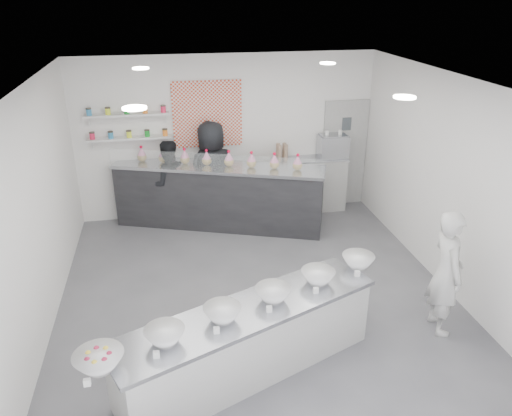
{
  "coord_description": "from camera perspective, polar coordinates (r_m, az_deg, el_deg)",
  "views": [
    {
      "loc": [
        -1.13,
        -5.92,
        4.05
      ],
      "look_at": [
        0.06,
        0.4,
        1.19
      ],
      "focal_mm": 35.0,
      "sensor_mm": 36.0,
      "label": 1
    }
  ],
  "objects": [
    {
      "name": "floor",
      "position": [
        7.27,
        0.13,
        -9.92
      ],
      "size": [
        6.0,
        6.0,
        0.0
      ],
      "primitive_type": "plane",
      "color": "#515156",
      "rests_on": "ground"
    },
    {
      "name": "label_cards",
      "position": [
        5.08,
        -2.26,
        -14.58
      ],
      "size": [
        3.31,
        0.04,
        0.07
      ],
      "primitive_type": null,
      "color": "white",
      "rests_on": "prep_counter"
    },
    {
      "name": "jar_shelf_lower",
      "position": [
        9.18,
        -14.25,
        7.75
      ],
      "size": [
        1.45,
        0.22,
        0.04
      ],
      "primitive_type": "cube",
      "color": "silver",
      "rests_on": "back_wall"
    },
    {
      "name": "woman_prep",
      "position": [
        6.63,
        20.9,
        -6.9
      ],
      "size": [
        0.46,
        0.64,
        1.65
      ],
      "primitive_type": "imported",
      "rotation": [
        0.0,
        0.0,
        1.46
      ],
      "color": "beige",
      "rests_on": "floor"
    },
    {
      "name": "pattern_panel",
      "position": [
        9.18,
        -5.58,
        10.63
      ],
      "size": [
        1.25,
        0.03,
        1.2
      ],
      "primitive_type": "cube",
      "color": "red",
      "rests_on": "back_wall"
    },
    {
      "name": "jar_shelf_upper",
      "position": [
        9.07,
        -14.52,
        10.29
      ],
      "size": [
        1.45,
        0.22,
        0.04
      ],
      "primitive_type": "cube",
      "color": "silver",
      "rests_on": "back_wall"
    },
    {
      "name": "espresso_machine",
      "position": [
        9.65,
        8.76,
        6.98
      ],
      "size": [
        0.55,
        0.38,
        0.42
      ],
      "primitive_type": "cube",
      "color": "#93969E",
      "rests_on": "espresso_ledge"
    },
    {
      "name": "prep_bowls",
      "position": [
        5.46,
        -0.86,
        -10.87
      ],
      "size": [
        3.56,
        1.9,
        0.16
      ],
      "primitive_type": null,
      "rotation": [
        0.0,
        0.0,
        0.4
      ],
      "color": "white",
      "rests_on": "prep_counter"
    },
    {
      "name": "ceiling",
      "position": [
        6.12,
        0.16,
        14.08
      ],
      "size": [
        6.0,
        6.0,
        0.0
      ],
      "primitive_type": "plane",
      "rotation": [
        3.14,
        0.0,
        0.0
      ],
      "color": "white",
      "rests_on": "floor"
    },
    {
      "name": "back_door",
      "position": [
        9.99,
        10.02,
        6.13
      ],
      "size": [
        0.88,
        0.04,
        2.1
      ],
      "primitive_type": "cube",
      "color": "#9C9C99",
      "rests_on": "floor"
    },
    {
      "name": "prep_counter",
      "position": [
        5.76,
        -0.83,
        -15.01
      ],
      "size": [
        3.15,
        1.88,
        0.85
      ],
      "primitive_type": "cube",
      "rotation": [
        0.0,
        0.0,
        0.4
      ],
      "color": "#A3A39F",
      "rests_on": "floor"
    },
    {
      "name": "staff_right",
      "position": [
        9.13,
        -5.03,
        4.03
      ],
      "size": [
        1.06,
        0.84,
        1.9
      ],
      "primitive_type": "imported",
      "rotation": [
        0.0,
        0.0,
        3.43
      ],
      "color": "black",
      "rests_on": "floor"
    },
    {
      "name": "espresso_ledge",
      "position": [
        9.76,
        6.04,
        2.72
      ],
      "size": [
        1.43,
        0.46,
        1.07
      ],
      "primitive_type": "cube",
      "color": "#A3A39F",
      "rests_on": "floor"
    },
    {
      "name": "back_wall",
      "position": [
        9.35,
        -3.33,
        8.1
      ],
      "size": [
        5.5,
        0.0,
        5.5
      ],
      "primitive_type": "plane",
      "rotation": [
        1.57,
        0.0,
        0.0
      ],
      "color": "white",
      "rests_on": "floor"
    },
    {
      "name": "preserve_jars",
      "position": [
        9.09,
        -14.44,
        9.41
      ],
      "size": [
        1.45,
        0.1,
        0.56
      ],
      "primitive_type": null,
      "color": "#E5224C",
      "rests_on": "jar_shelf_lower"
    },
    {
      "name": "staff_left",
      "position": [
        9.15,
        -9.99,
        2.78
      ],
      "size": [
        0.89,
        0.76,
        1.6
      ],
      "primitive_type": "imported",
      "rotation": [
        0.0,
        0.0,
        3.37
      ],
      "color": "black",
      "rests_on": "floor"
    },
    {
      "name": "left_wall",
      "position": [
        6.65,
        -23.83,
        -0.76
      ],
      "size": [
        0.0,
        6.0,
        6.0
      ],
      "primitive_type": "plane",
      "rotation": [
        1.57,
        0.0,
        1.57
      ],
      "color": "white",
      "rests_on": "floor"
    },
    {
      "name": "downlight_2",
      "position": [
        7.6,
        -13.04,
        15.29
      ],
      "size": [
        0.24,
        0.24,
        0.02
      ],
      "primitive_type": "cylinder",
      "color": "white",
      "rests_on": "ceiling"
    },
    {
      "name": "downlight_1",
      "position": [
        5.64,
        16.62,
        12.04
      ],
      "size": [
        0.24,
        0.24,
        0.02
      ],
      "primitive_type": "cylinder",
      "color": "white",
      "rests_on": "ceiling"
    },
    {
      "name": "cookie_bags",
      "position": [
        8.79,
        -4.4,
        5.74
      ],
      "size": [
        2.84,
        1.18,
        0.29
      ],
      "primitive_type": null,
      "rotation": [
        0.0,
        0.0,
        -0.35
      ],
      "color": "pink",
      "rests_on": "back_bar"
    },
    {
      "name": "downlight_3",
      "position": [
        8.01,
        8.19,
        16.06
      ],
      "size": [
        0.24,
        0.24,
        0.02
      ],
      "primitive_type": "cylinder",
      "color": "white",
      "rests_on": "ceiling"
    },
    {
      "name": "sneeze_guard",
      "position": [
        8.48,
        -4.92,
        5.15
      ],
      "size": [
        3.49,
        1.29,
        0.32
      ],
      "primitive_type": "cube",
      "rotation": [
        0.0,
        0.0,
        -0.35
      ],
      "color": "white",
      "rests_on": "back_bar"
    },
    {
      "name": "right_wall",
      "position": [
        7.53,
        21.2,
        2.48
      ],
      "size": [
        0.0,
        6.0,
        6.0
      ],
      "primitive_type": "plane",
      "rotation": [
        1.57,
        0.0,
        -1.57
      ],
      "color": "white",
      "rests_on": "floor"
    },
    {
      "name": "cup_stacks",
      "position": [
        9.4,
        2.98,
        6.4
      ],
      "size": [
        0.24,
        0.24,
        0.31
      ],
      "primitive_type": null,
      "color": "#A18464",
      "rests_on": "espresso_ledge"
    },
    {
      "name": "back_bar",
      "position": [
        9.04,
        -4.26,
        1.36
      ],
      "size": [
        3.78,
        1.95,
        1.17
      ],
      "primitive_type": "cube",
      "rotation": [
        0.0,
        0.0,
        -0.35
      ],
      "color": "black",
      "rests_on": "floor"
    },
    {
      "name": "downlight_0",
      "position": [
        5.05,
        -13.72,
        11.04
      ],
      "size": [
        0.24,
        0.24,
        0.02
      ],
      "primitive_type": "cylinder",
      "color": "white",
      "rests_on": "ceiling"
    }
  ]
}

